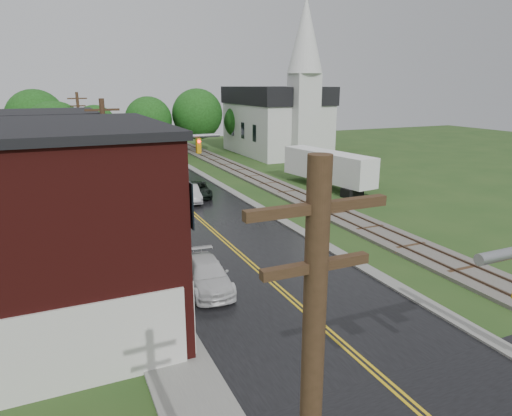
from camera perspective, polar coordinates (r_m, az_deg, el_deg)
main_road at (r=36.79m, az=-8.32°, el=-0.28°), size 10.00×90.00×0.02m
curb_right at (r=43.03m, az=-3.23°, el=2.13°), size 0.80×70.00×0.12m
sidewalk_left at (r=30.95m, az=-16.84°, el=-3.78°), size 2.40×50.00×0.12m
yellow_house at (r=30.94m, az=-26.37°, el=1.43°), size 8.00×7.00×6.40m
darkred_building at (r=39.92m, az=-24.43°, el=2.98°), size 7.00×6.00×4.40m
church at (r=65.10m, az=2.94°, el=11.77°), size 10.40×18.40×20.00m
railroad at (r=44.80m, az=2.27°, el=2.80°), size 3.20×80.00×0.30m
traffic_signal_far at (r=32.12m, az=-13.15°, el=6.31°), size 7.34×0.43×7.20m
utility_pole_b at (r=26.80m, az=-18.01°, el=3.70°), size 1.80×0.28×9.00m
utility_pole_c at (r=48.53m, az=-21.03°, el=8.30°), size 1.80×0.28×9.00m
tree_left_e at (r=50.34m, az=-23.52°, el=8.37°), size 6.40×6.40×8.16m
suv_dark at (r=41.01m, az=-7.31°, el=2.28°), size 2.71×4.81×1.27m
sedan_silver at (r=39.30m, az=-8.30°, el=1.78°), size 1.91×4.40×1.41m
pickup_white at (r=22.72m, az=-6.16°, el=-8.30°), size 2.36×4.94×1.39m
semi_trailer at (r=44.39m, az=9.05°, el=5.16°), size 3.96×11.09×3.51m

